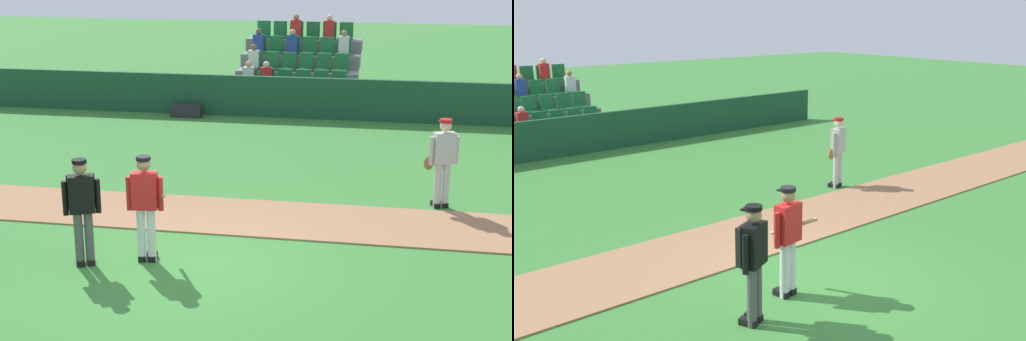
{
  "view_description": "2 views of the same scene",
  "coord_description": "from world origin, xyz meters",
  "views": [
    {
      "loc": [
        3.22,
        -11.15,
        4.97
      ],
      "look_at": [
        0.83,
        1.63,
        1.17
      ],
      "focal_mm": 54.98,
      "sensor_mm": 36.0,
      "label": 1
    },
    {
      "loc": [
        -6.12,
        -6.13,
        4.26
      ],
      "look_at": [
        0.82,
        2.36,
        1.28
      ],
      "focal_mm": 41.16,
      "sensor_mm": 36.0,
      "label": 2
    }
  ],
  "objects": [
    {
      "name": "runner_grey_jersey",
      "position": [
        4.08,
        3.7,
        0.96
      ],
      "size": [
        0.67,
        0.39,
        1.76
      ],
      "color": "#B2B2B2",
      "rests_on": "ground"
    },
    {
      "name": "batter_red_jersey",
      "position": [
        -0.67,
        0.1,
        0.97
      ],
      "size": [
        0.72,
        0.74,
        1.76
      ],
      "color": "silver",
      "rests_on": "ground"
    },
    {
      "name": "dugout_fence",
      "position": [
        0.0,
        11.22,
        0.6
      ],
      "size": [
        20.0,
        0.16,
        1.2
      ],
      "primitive_type": "cube",
      "color": "#19472D",
      "rests_on": "ground"
    },
    {
      "name": "ground_plane",
      "position": [
        0.0,
        0.0,
        0.0
      ],
      "size": [
        80.0,
        80.0,
        0.0
      ],
      "primitive_type": "plane",
      "color": "#387A33"
    },
    {
      "name": "infield_dirt_path",
      "position": [
        0.0,
        2.43,
        0.01
      ],
      "size": [
        28.0,
        2.0,
        0.03
      ],
      "primitive_type": "cube",
      "color": "#9E704C",
      "rests_on": "ground"
    },
    {
      "name": "umpire_home_plate",
      "position": [
        -1.6,
        -0.23,
        1.0
      ],
      "size": [
        0.55,
        0.43,
        1.76
      ],
      "color": "#4C4C4C",
      "rests_on": "ground"
    },
    {
      "name": "equipment_bag",
      "position": [
        -2.97,
        10.77,
        0.18
      ],
      "size": [
        0.9,
        0.36,
        0.36
      ],
      "primitive_type": "cube",
      "color": "#232328",
      "rests_on": "ground"
    },
    {
      "name": "stadium_bleachers",
      "position": [
        -0.01,
        13.53,
        0.76
      ],
      "size": [
        3.9,
        3.8,
        2.7
      ],
      "color": "slate",
      "rests_on": "ground"
    }
  ]
}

